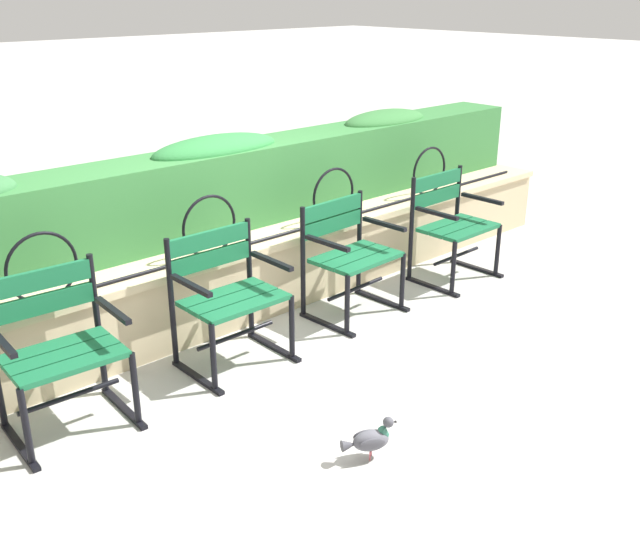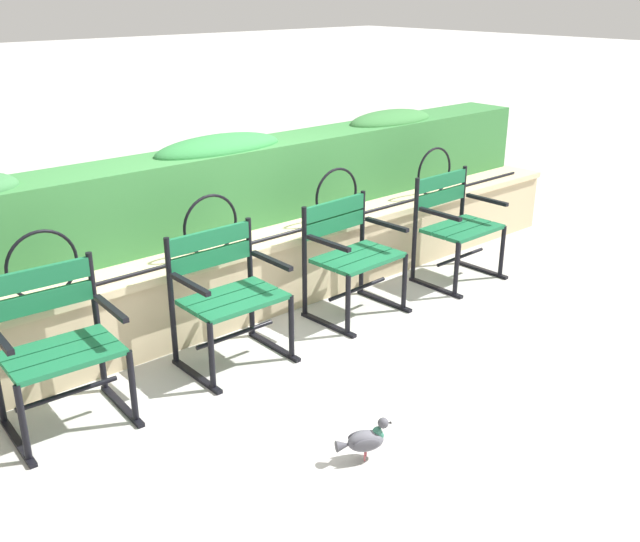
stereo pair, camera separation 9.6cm
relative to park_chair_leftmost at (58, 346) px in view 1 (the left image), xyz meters
name	(u,v)px [view 1 (the left image)]	position (x,y,z in m)	size (l,w,h in m)	color
ground_plane	(334,355)	(1.61, -0.42, -0.47)	(60.00, 60.00, 0.00)	#B7B5AF
stone_wall	(249,277)	(1.61, 0.47, -0.19)	(6.65, 0.41, 0.56)	#C6B289
iron_arch_fence	(217,229)	(1.31, 0.40, 0.27)	(6.12, 0.02, 0.42)	black
hedge_row	(214,185)	(1.63, 0.88, 0.41)	(6.52, 0.47, 0.69)	#387A3D
park_chair_leftmost	(58,346)	(0.00, 0.00, 0.00)	(0.65, 0.55, 0.87)	#19663D
park_chair_centre_left	(227,293)	(1.08, -0.01, 0.00)	(0.64, 0.52, 0.85)	#19663D
park_chair_centre_right	(349,252)	(2.17, 0.02, -0.01)	(0.66, 0.55, 0.82)	#19663D
park_chair_rightmost	(451,222)	(3.26, -0.05, 0.00)	(0.64, 0.53, 0.86)	#19663D
pigeon_near_chairs	(370,439)	(0.99, -1.34, -0.36)	(0.28, 0.18, 0.22)	#5B5B66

